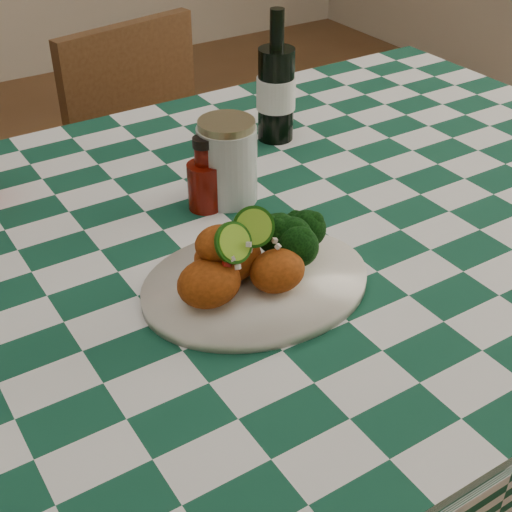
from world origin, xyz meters
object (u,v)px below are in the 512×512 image
plate (256,284)px  beer_bottle (276,77)px  dining_table (245,410)px  wooden_chair_right (180,203)px  ketchup_bottle (204,174)px  mason_jar (227,161)px  fried_chicken_pile (244,252)px

plate → beer_bottle: size_ratio=1.29×
dining_table → wooden_chair_right: bearing=71.9°
ketchup_bottle → plate: bearing=-102.2°
dining_table → mason_jar: 0.47m
plate → wooden_chair_right: bearing=70.8°
beer_bottle → wooden_chair_right: (-0.00, 0.44, -0.48)m
beer_bottle → wooden_chair_right: size_ratio=0.28×
plate → mason_jar: bearing=68.0°
ketchup_bottle → beer_bottle: bearing=33.2°
dining_table → ketchup_bottle: 0.46m
plate → fried_chicken_pile: size_ratio=1.99×
dining_table → fried_chicken_pile: bearing=-120.7°
wooden_chair_right → dining_table: bearing=-119.4°
plate → wooden_chair_right: (0.29, 0.82, -0.37)m
ketchup_bottle → beer_bottle: size_ratio=0.50×
mason_jar → beer_bottle: beer_bottle is taller
fried_chicken_pile → wooden_chair_right: size_ratio=0.18×
fried_chicken_pile → dining_table: bearing=59.3°
beer_bottle → wooden_chair_right: beer_bottle is taller
fried_chicken_pile → wooden_chair_right: (0.31, 0.82, -0.43)m
wooden_chair_right → fried_chicken_pile: bearing=-121.7°
beer_bottle → fried_chicken_pile: bearing=-128.6°
fried_chicken_pile → ketchup_bottle: (0.07, 0.23, -0.01)m
wooden_chair_right → beer_bottle: bearing=-101.1°
plate → wooden_chair_right: wooden_chair_right is taller
plate → ketchup_bottle: bearing=77.8°
plate → fried_chicken_pile: (-0.02, 0.00, 0.06)m
mason_jar → beer_bottle: size_ratio=0.57×
dining_table → beer_bottle: (0.23, 0.25, 0.51)m
mason_jar → ketchup_bottle: bearing=-173.8°
ketchup_bottle → mason_jar: bearing=6.2°
fried_chicken_pile → beer_bottle: size_ratio=0.65×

